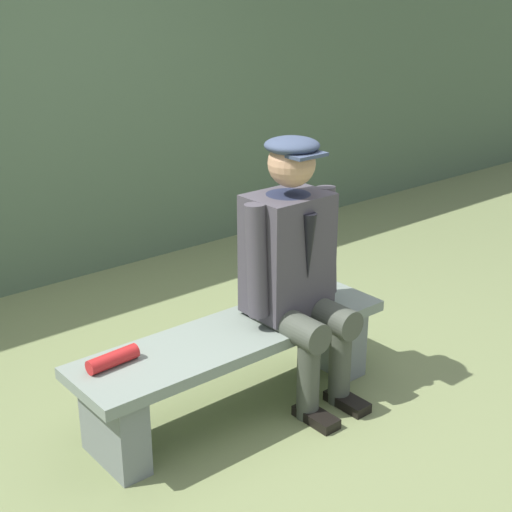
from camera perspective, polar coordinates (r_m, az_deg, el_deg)
ground_plane at (r=3.73m, az=-1.59°, el=-11.63°), size 30.00×30.00×0.00m
bench at (r=3.59m, az=-1.63°, el=-7.73°), size 1.63×0.44×0.42m
seated_man at (r=3.56m, az=3.03°, el=-0.46°), size 0.56×0.60×1.31m
rolled_magazine at (r=3.27m, az=-10.97°, el=-7.80°), size 0.24×0.08×0.07m
stadium_wall at (r=5.11m, az=-17.25°, el=10.82°), size 12.00×0.24×2.40m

